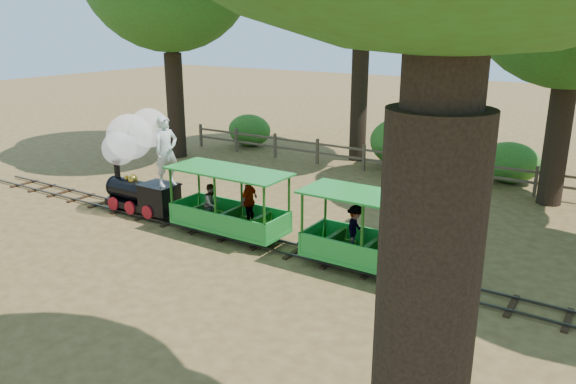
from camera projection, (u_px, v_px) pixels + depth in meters
The scene contains 9 objects.
ground at pixel (262, 244), 14.09m from camera, with size 90.00×90.00×0.00m, color olive.
track at pixel (262, 242), 14.07m from camera, with size 22.00×1.00×0.10m.
locomotive at pixel (137, 153), 15.88m from camera, with size 2.85×1.29×3.16m.
carriage_front at pixel (231, 209), 14.40m from camera, with size 3.25×1.33×1.69m.
carriage_rear at pixel (372, 240), 12.32m from camera, with size 3.25×1.33×1.69m.
fence at pixel (389, 159), 20.36m from camera, with size 18.10×0.10×1.00m.
shrub_west at pixel (249, 130), 25.13m from camera, with size 2.03×1.56×1.41m, color #2D6B1E.
shrub_mid_w at pixel (406, 143), 21.23m from camera, with size 2.81×2.16×1.95m, color #2D6B1E.
shrub_mid_e at pixel (510, 162), 19.34m from camera, with size 2.04×1.57×1.41m, color #2D6B1E.
Camera 1 is at (7.65, -10.66, 5.36)m, focal length 35.00 mm.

